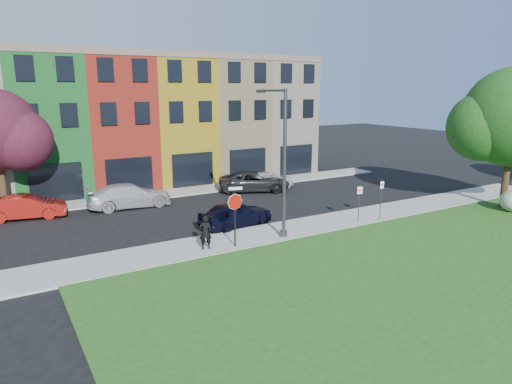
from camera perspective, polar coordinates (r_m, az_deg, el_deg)
ground at (r=23.14m, az=8.14°, el=-6.87°), size 120.00×120.00×0.00m
sidewalk_near at (r=26.53m, az=7.47°, el=-4.12°), size 40.00×3.00×0.12m
sidewalk_far at (r=34.53m, az=-11.66°, el=-0.29°), size 40.00×2.40×0.12m
rowhouse_block at (r=39.80m, az=-14.27°, el=8.48°), size 30.00×10.12×10.00m
stop_sign at (r=22.08m, az=-2.66°, el=-1.38°), size 1.01×0.37×3.11m
man at (r=22.24m, az=-6.34°, el=-5.04°), size 0.84×0.75×1.67m
sedan_near at (r=26.04m, az=-2.56°, el=-2.75°), size 3.27×5.05×1.52m
parked_car_red at (r=30.88m, az=-26.79°, el=-1.68°), size 3.22×5.09×1.49m
parked_car_silver at (r=31.38m, az=-15.52°, el=-0.44°), size 2.79×5.70×1.59m
parked_car_dark at (r=35.05m, az=-0.20°, el=1.34°), size 6.57×7.32×1.51m
parked_car_white at (r=35.94m, az=1.58°, el=1.55°), size 1.79×4.21×1.42m
street_lamp at (r=23.51m, az=3.26°, el=3.56°), size 0.49×2.58×7.63m
parking_sign_a at (r=27.17m, az=12.78°, el=-0.84°), size 0.31×0.15×2.16m
parking_sign_b at (r=27.93m, az=15.38°, el=-0.32°), size 0.32×0.10×2.42m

